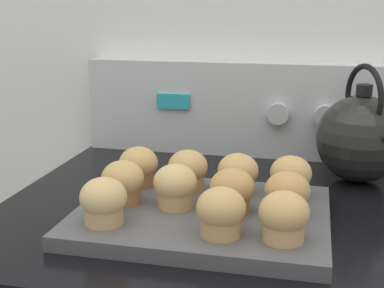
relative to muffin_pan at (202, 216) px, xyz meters
The scene contains 15 objects.
wall_back 0.54m from the muffin_pan, 87.63° to the left, with size 8.00×0.05×2.40m.
control_panel 0.40m from the muffin_pan, 87.06° to the left, with size 0.71×0.07×0.20m.
muffin_pan is the anchor object (origin of this frame).
muffin_r0_c0 0.15m from the muffin_pan, 146.16° to the right, with size 0.07×0.07×0.07m.
muffin_r0_c2 0.10m from the muffin_pan, 63.22° to the right, with size 0.07×0.07×0.07m.
muffin_r0_c3 0.16m from the muffin_pan, 33.40° to the right, with size 0.07×0.07×0.07m.
muffin_r1_c0 0.13m from the muffin_pan, behind, with size 0.07×0.07×0.07m.
muffin_r1_c1 0.06m from the muffin_pan, behind, with size 0.07×0.07×0.07m.
muffin_r1_c2 0.06m from the muffin_pan, ahead, with size 0.07×0.07×0.07m.
muffin_r1_c3 0.13m from the muffin_pan, ahead, with size 0.07×0.07×0.07m.
muffin_r2_c0 0.16m from the muffin_pan, 147.00° to the left, with size 0.07×0.07×0.07m.
muffin_r2_c1 0.10m from the muffin_pan, 117.17° to the left, with size 0.07×0.07×0.07m.
muffin_r2_c2 0.10m from the muffin_pan, 62.80° to the left, with size 0.07×0.07×0.07m.
muffin_r2_c3 0.16m from the muffin_pan, 34.47° to the left, with size 0.07×0.07×0.07m.
tea_kettle 0.36m from the muffin_pan, 47.00° to the left, with size 0.16×0.18×0.22m.
Camera 1 is at (0.14, -0.48, 1.21)m, focal length 50.00 mm.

